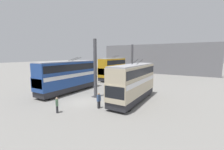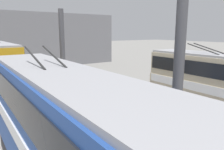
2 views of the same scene
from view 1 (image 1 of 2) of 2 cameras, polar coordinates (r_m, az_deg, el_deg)
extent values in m
plane|color=gray|center=(20.00, -11.00, -10.00)|extent=(240.00, 240.00, 0.00)
cube|color=slate|center=(50.17, 15.76, 5.87)|extent=(0.50, 36.00, 9.43)
cylinder|color=#4C4C51|center=(21.29, -6.40, 2.48)|extent=(0.48, 0.48, 8.23)
cube|color=#333338|center=(22.03, -6.24, -8.14)|extent=(0.86, 0.86, 0.08)
cylinder|color=#4C4C51|center=(32.92, 7.63, 4.27)|extent=(0.48, 0.48, 8.23)
cube|color=#333338|center=(33.40, 7.51, -2.73)|extent=(0.86, 0.86, 0.08)
cylinder|color=black|center=(16.50, 6.54, -12.03)|extent=(0.94, 0.30, 0.94)
cylinder|color=black|center=(17.40, 0.09, -10.93)|extent=(0.94, 0.30, 0.94)
cylinder|color=black|center=(22.92, 13.79, -6.58)|extent=(0.94, 0.30, 0.94)
cylinder|color=black|center=(23.58, 8.87, -6.05)|extent=(0.94, 0.30, 0.94)
cube|color=#28282D|center=(20.05, 8.04, -7.98)|extent=(9.91, 2.45, 0.76)
cube|color=beige|center=(19.73, 8.11, -4.12)|extent=(10.11, 2.50, 2.00)
cube|color=white|center=(19.60, 8.15, -2.05)|extent=(9.80, 2.54, 0.55)
cube|color=beige|center=(19.44, 8.21, 1.15)|extent=(10.01, 2.43, 1.65)
cube|color=black|center=(19.43, 8.22, 1.40)|extent=(9.70, 2.51, 0.91)
cube|color=#9E9EA3|center=(19.36, 8.26, 3.79)|extent=(9.91, 2.25, 0.14)
cube|color=black|center=(15.29, 0.96, -6.73)|extent=(0.12, 2.30, 1.28)
cylinder|color=#282828|center=(20.40, 10.54, 4.95)|extent=(2.35, 0.07, 0.65)
cylinder|color=#282828|center=(20.64, 8.71, 5.02)|extent=(2.35, 0.07, 0.65)
cylinder|color=black|center=(22.09, -22.02, -7.27)|extent=(1.08, 0.30, 1.08)
cylinder|color=black|center=(23.75, -25.14, -6.42)|extent=(1.08, 0.30, 1.08)
cylinder|color=black|center=(27.83, -8.24, -3.78)|extent=(1.08, 0.30, 1.08)
cylinder|color=black|center=(29.16, -11.48, -3.33)|extent=(1.08, 0.30, 1.08)
cube|color=#28282D|center=(25.54, -15.85, -4.67)|extent=(11.16, 2.45, 0.79)
cube|color=#234793|center=(25.29, -15.97, -1.58)|extent=(11.38, 2.50, 2.00)
cube|color=white|center=(25.18, -16.03, 0.05)|extent=(11.04, 2.54, 0.55)
cube|color=#234793|center=(25.06, -16.13, 2.72)|extent=(11.27, 2.43, 1.81)
cube|color=black|center=(25.06, -16.13, 2.93)|extent=(10.93, 2.51, 0.99)
cube|color=#9E9EA3|center=(25.00, -16.21, 4.94)|extent=(11.16, 2.25, 0.14)
cube|color=black|center=(21.81, -26.73, -3.01)|extent=(0.12, 2.30, 1.28)
cylinder|color=#282828|center=(25.75, -13.39, 5.91)|extent=(2.35, 0.07, 0.65)
cylinder|color=#282828|center=(26.24, -14.51, 5.90)|extent=(2.35, 0.07, 0.65)
cylinder|color=black|center=(33.36, -0.91, -1.88)|extent=(1.00, 0.30, 1.00)
cylinder|color=black|center=(34.48, -3.89, -1.58)|extent=(1.00, 0.30, 1.00)
cylinder|color=black|center=(38.65, 3.80, -0.58)|extent=(1.00, 0.30, 1.00)
cylinder|color=black|center=(39.62, 1.08, -0.36)|extent=(1.00, 0.30, 1.00)
cube|color=#28282D|center=(36.55, 0.25, -0.78)|extent=(8.93, 2.45, 0.77)
cube|color=gold|center=(36.36, 0.25, 1.56)|extent=(9.11, 2.50, 2.23)
cube|color=white|center=(36.28, 0.25, 2.88)|extent=(8.84, 2.54, 0.55)
cube|color=gold|center=(36.20, 0.25, 4.77)|extent=(9.02, 2.43, 1.85)
cube|color=black|center=(36.19, 0.25, 4.92)|extent=(8.75, 2.51, 1.02)
cube|color=#9E9EA3|center=(36.16, 0.25, 6.35)|extent=(8.93, 2.25, 0.14)
cube|color=black|center=(32.54, -3.72, 1.23)|extent=(0.12, 2.30, 1.43)
cylinder|color=#282828|center=(36.97, 1.62, 6.93)|extent=(2.35, 0.07, 0.65)
cylinder|color=#282828|center=(37.32, 0.67, 6.94)|extent=(2.35, 0.07, 0.65)
cube|color=#2D2D33|center=(17.35, -5.02, -11.20)|extent=(0.34, 0.26, 0.83)
cube|color=#3D5684|center=(17.12, -5.05, -8.74)|extent=(0.46, 0.32, 0.72)
sphere|color=#A37A5B|center=(16.99, -5.07, -7.19)|extent=(0.23, 0.23, 0.23)
cube|color=#2D2D33|center=(17.02, -20.15, -12.15)|extent=(0.33, 0.36, 0.77)
cube|color=#4C7051|center=(16.80, -20.27, -9.84)|extent=(0.43, 0.48, 0.67)
sphere|color=tan|center=(16.67, -20.34, -8.38)|extent=(0.22, 0.22, 0.22)
cube|color=#384251|center=(29.31, 3.99, -3.42)|extent=(0.32, 0.24, 0.80)
cube|color=beige|center=(29.18, 4.01, -1.98)|extent=(0.45, 0.29, 0.70)
sphere|color=beige|center=(29.10, 4.01, -1.08)|extent=(0.23, 0.23, 0.23)
cylinder|color=#B28E23|center=(29.40, 9.49, -3.39)|extent=(0.58, 0.58, 0.88)
cylinder|color=#B28E23|center=(29.40, 9.49, -3.39)|extent=(0.60, 0.60, 0.04)
camera|label=2|loc=(23.24, -32.11, 6.94)|focal=35.00mm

